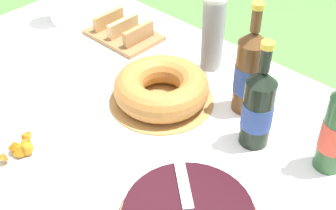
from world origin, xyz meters
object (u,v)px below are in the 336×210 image
at_px(cup_stack, 213,35).
at_px(cider_bottle_amber, 250,72).
at_px(juice_bottle_red, 258,108).
at_px(bundt_cake, 161,88).
at_px(snack_plate_near, 19,152).
at_px(bread_board, 123,32).

distance_m(cup_stack, cider_bottle_amber, 0.22).
bearing_deg(juice_bottle_red, bundt_cake, -171.65).
xyz_separation_m(snack_plate_near, bread_board, (-0.26, 0.61, 0.01)).
xyz_separation_m(cup_stack, cider_bottle_amber, (0.20, -0.09, -0.00)).
distance_m(cider_bottle_amber, bread_board, 0.58).
bearing_deg(snack_plate_near, juice_bottle_red, 48.65).
relative_size(bundt_cake, cup_stack, 1.19).
xyz_separation_m(juice_bottle_red, bread_board, (-0.67, 0.13, -0.09)).
xyz_separation_m(bundt_cake, cup_stack, (0.00, 0.24, 0.08)).
distance_m(snack_plate_near, bread_board, 0.66).
bearing_deg(bread_board, bundt_cake, -26.10).
bearing_deg(bread_board, cider_bottle_amber, -3.08).
xyz_separation_m(cup_stack, snack_plate_near, (-0.11, -0.66, -0.12)).
height_order(bundt_cake, juice_bottle_red, juice_bottle_red).
height_order(juice_bottle_red, snack_plate_near, juice_bottle_red).
bearing_deg(bundt_cake, cider_bottle_amber, 36.18).
xyz_separation_m(bundt_cake, cider_bottle_amber, (0.20, 0.15, 0.08)).
bearing_deg(bread_board, cup_stack, 8.69).
height_order(bundt_cake, snack_plate_near, bundt_cake).
distance_m(cider_bottle_amber, snack_plate_near, 0.67).
relative_size(bundt_cake, cider_bottle_amber, 0.93).
bearing_deg(snack_plate_near, bundt_cake, 75.58).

